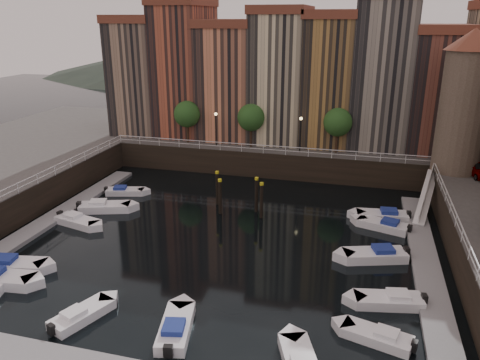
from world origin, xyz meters
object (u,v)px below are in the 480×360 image
(gangway, at_px, (426,194))
(boat_left_1, at_px, (12,265))
(mooring_pilings, at_px, (238,196))
(corner_tower, at_px, (465,100))
(car_a, at_px, (478,169))
(boat_left_2, at_px, (77,221))

(gangway, bearing_deg, boat_left_1, -147.68)
(mooring_pilings, bearing_deg, gangway, 14.08)
(corner_tower, height_order, mooring_pilings, corner_tower)
(mooring_pilings, bearing_deg, corner_tower, 23.67)
(corner_tower, xyz_separation_m, mooring_pilings, (-20.12, -8.82, -8.54))
(mooring_pilings, xyz_separation_m, car_a, (22.05, 7.67, 2.13))
(car_a, bearing_deg, mooring_pilings, -175.14)
(corner_tower, distance_m, mooring_pilings, 23.57)
(car_a, bearing_deg, boat_left_2, -172.22)
(boat_left_1, xyz_separation_m, car_a, (35.29, 22.62, 3.39))
(gangway, distance_m, boat_left_1, 36.08)
(boat_left_1, distance_m, boat_left_2, 8.29)
(gangway, bearing_deg, car_a, 34.75)
(corner_tower, bearing_deg, mooring_pilings, -156.33)
(mooring_pilings, height_order, boat_left_1, mooring_pilings)
(mooring_pilings, xyz_separation_m, boat_left_1, (-13.24, -14.96, -1.27))
(corner_tower, relative_size, car_a, 3.03)
(corner_tower, relative_size, gangway, 1.66)
(corner_tower, bearing_deg, gangway, -122.80)
(corner_tower, distance_m, boat_left_2, 38.10)
(gangway, distance_m, car_a, 6.16)
(boat_left_2, bearing_deg, mooring_pilings, 40.14)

